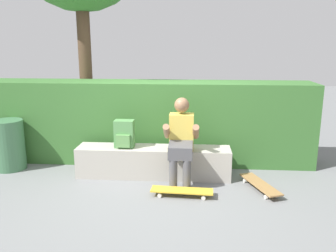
{
  "coord_description": "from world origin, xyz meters",
  "views": [
    {
      "loc": [
        0.58,
        -4.45,
        1.93
      ],
      "look_at": [
        0.2,
        0.55,
        0.74
      ],
      "focal_mm": 37.33,
      "sensor_mm": 36.0,
      "label": 1
    }
  ],
  "objects_px": {
    "skateboard_near_person": "(182,191)",
    "skateboard_beside_bench": "(260,184)",
    "backpack_on_bench": "(124,134)",
    "trash_bin": "(9,145)",
    "person_skater": "(181,139)",
    "bench_main": "(154,162)"
  },
  "relations": [
    {
      "from": "bench_main",
      "to": "skateboard_beside_bench",
      "type": "distance_m",
      "value": 1.54
    },
    {
      "from": "person_skater",
      "to": "skateboard_beside_bench",
      "type": "height_order",
      "value": "person_skater"
    },
    {
      "from": "bench_main",
      "to": "backpack_on_bench",
      "type": "xyz_separation_m",
      "value": [
        -0.42,
        -0.01,
        0.41
      ]
    },
    {
      "from": "person_skater",
      "to": "skateboard_beside_bench",
      "type": "relative_size",
      "value": 1.46
    },
    {
      "from": "bench_main",
      "to": "skateboard_near_person",
      "type": "relative_size",
      "value": 2.77
    },
    {
      "from": "backpack_on_bench",
      "to": "trash_bin",
      "type": "xyz_separation_m",
      "value": [
        -1.85,
        0.16,
        -0.25
      ]
    },
    {
      "from": "person_skater",
      "to": "bench_main",
      "type": "bearing_deg",
      "value": 153.27
    },
    {
      "from": "skateboard_near_person",
      "to": "skateboard_beside_bench",
      "type": "bearing_deg",
      "value": 15.24
    },
    {
      "from": "backpack_on_bench",
      "to": "trash_bin",
      "type": "bearing_deg",
      "value": 175.21
    },
    {
      "from": "skateboard_beside_bench",
      "to": "person_skater",
      "type": "bearing_deg",
      "value": 170.36
    },
    {
      "from": "bench_main",
      "to": "person_skater",
      "type": "height_order",
      "value": "person_skater"
    },
    {
      "from": "skateboard_beside_bench",
      "to": "bench_main",
      "type": "bearing_deg",
      "value": 165.3
    },
    {
      "from": "bench_main",
      "to": "trash_bin",
      "type": "height_order",
      "value": "trash_bin"
    },
    {
      "from": "skateboard_near_person",
      "to": "bench_main",
      "type": "bearing_deg",
      "value": 123.42
    },
    {
      "from": "person_skater",
      "to": "trash_bin",
      "type": "relative_size",
      "value": 1.53
    },
    {
      "from": "backpack_on_bench",
      "to": "bench_main",
      "type": "bearing_deg",
      "value": 1.28
    },
    {
      "from": "person_skater",
      "to": "backpack_on_bench",
      "type": "distance_m",
      "value": 0.86
    },
    {
      "from": "skateboard_near_person",
      "to": "backpack_on_bench",
      "type": "relative_size",
      "value": 2.03
    },
    {
      "from": "backpack_on_bench",
      "to": "trash_bin",
      "type": "distance_m",
      "value": 1.88
    },
    {
      "from": "skateboard_beside_bench",
      "to": "backpack_on_bench",
      "type": "distance_m",
      "value": 2.03
    },
    {
      "from": "skateboard_near_person",
      "to": "trash_bin",
      "type": "distance_m",
      "value": 2.86
    },
    {
      "from": "skateboard_near_person",
      "to": "backpack_on_bench",
      "type": "bearing_deg",
      "value": 142.56
    }
  ]
}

